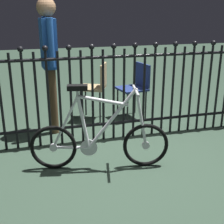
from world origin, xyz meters
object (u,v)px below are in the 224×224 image
(chair_navy, at_px, (136,85))
(person_visitor, at_px, (49,54))
(chair_tan, at_px, (97,85))
(bicycle, at_px, (100,140))

(chair_navy, distance_m, person_visitor, 1.41)
(chair_navy, bearing_deg, chair_tan, 174.97)
(chair_tan, relative_size, person_visitor, 0.49)
(chair_tan, distance_m, person_visitor, 0.91)
(bicycle, distance_m, chair_navy, 1.68)
(chair_tan, xyz_separation_m, person_visitor, (-0.68, -0.29, 0.52))
(chair_navy, relative_size, person_visitor, 0.47)
(bicycle, relative_size, chair_navy, 1.74)
(chair_tan, bearing_deg, person_visitor, -156.61)
(bicycle, height_order, chair_tan, bicycle)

